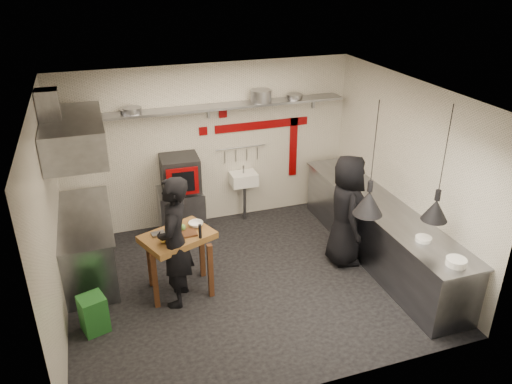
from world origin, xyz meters
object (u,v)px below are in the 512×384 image
object	(u,v)px
combi_oven	(180,173)
green_bin	(94,314)
prep_table	(179,263)
oven_stand	(181,211)
chef_right	(346,210)
chef_left	(175,242)

from	to	relation	value
combi_oven	green_bin	world-z (taller)	combi_oven
prep_table	oven_stand	bearing A→B (deg)	56.09
chef_right	green_bin	bearing A→B (deg)	111.68
oven_stand	combi_oven	world-z (taller)	combi_oven
combi_oven	chef_right	world-z (taller)	chef_right
oven_stand	chef_right	bearing A→B (deg)	-34.76
green_bin	combi_oven	bearing A→B (deg)	53.87
combi_oven	chef_left	bearing A→B (deg)	-100.81
green_bin	chef_right	xyz separation A→B (m)	(3.76, 0.45, 0.62)
oven_stand	prep_table	bearing A→B (deg)	-99.37
prep_table	chef_right	world-z (taller)	chef_right
chef_left	prep_table	bearing A→B (deg)	-177.09
oven_stand	green_bin	size ratio (longest dim) A/B	1.60
combi_oven	prep_table	bearing A→B (deg)	-100.13
chef_left	chef_right	world-z (taller)	chef_left
combi_oven	chef_left	size ratio (longest dim) A/B	0.33
combi_oven	chef_left	xyz separation A→B (m)	(-0.44, -1.89, -0.16)
combi_oven	chef_left	world-z (taller)	chef_left
prep_table	combi_oven	bearing A→B (deg)	55.32
green_bin	chef_right	bearing A→B (deg)	6.82
combi_oven	chef_right	bearing A→B (deg)	-35.56
oven_stand	chef_right	distance (m)	2.82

